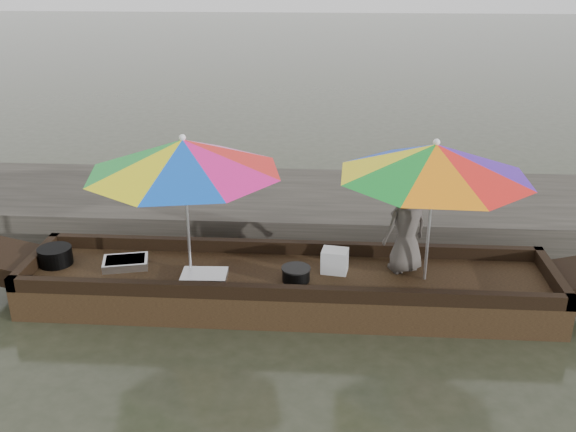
# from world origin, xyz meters

# --- Properties ---
(water) EXTENTS (80.00, 80.00, 0.00)m
(water) POSITION_xyz_m (0.00, 0.00, 0.00)
(water) COLOR #282D1D
(water) RESTS_ON ground
(dock) EXTENTS (22.00, 2.20, 0.50)m
(dock) POSITION_xyz_m (0.00, 2.20, 0.25)
(dock) COLOR #2D2B26
(dock) RESTS_ON ground
(boat_hull) EXTENTS (5.75, 1.20, 0.35)m
(boat_hull) POSITION_xyz_m (0.00, 0.00, 0.17)
(boat_hull) COLOR black
(boat_hull) RESTS_ON water
(cooking_pot) EXTENTS (0.38, 0.38, 0.20)m
(cooking_pot) POSITION_xyz_m (-2.63, 0.08, 0.45)
(cooking_pot) COLOR black
(cooking_pot) RESTS_ON boat_hull
(tray_crayfish) EXTENTS (0.55, 0.44, 0.09)m
(tray_crayfish) POSITION_xyz_m (-1.82, 0.07, 0.39)
(tray_crayfish) COLOR silver
(tray_crayfish) RESTS_ON boat_hull
(tray_scallop) EXTENTS (0.50, 0.36, 0.06)m
(tray_scallop) POSITION_xyz_m (-0.89, -0.15, 0.38)
(tray_scallop) COLOR silver
(tray_scallop) RESTS_ON boat_hull
(charcoal_grill) EXTENTS (0.29, 0.29, 0.14)m
(charcoal_grill) POSITION_xyz_m (0.10, -0.13, 0.42)
(charcoal_grill) COLOR black
(charcoal_grill) RESTS_ON boat_hull
(supply_bag) EXTENTS (0.31, 0.26, 0.26)m
(supply_bag) POSITION_xyz_m (0.51, 0.11, 0.48)
(supply_bag) COLOR silver
(supply_bag) RESTS_ON boat_hull
(vendor) EXTENTS (0.60, 0.53, 1.04)m
(vendor) POSITION_xyz_m (1.27, 0.20, 0.87)
(vendor) COLOR #46413C
(vendor) RESTS_ON boat_hull
(umbrella_bow) EXTENTS (2.45, 2.45, 1.55)m
(umbrella_bow) POSITION_xyz_m (-1.07, 0.00, 1.12)
(umbrella_bow) COLOR red
(umbrella_bow) RESTS_ON boat_hull
(umbrella_stern) EXTENTS (2.65, 2.65, 1.55)m
(umbrella_stern) POSITION_xyz_m (1.48, 0.00, 1.12)
(umbrella_stern) COLOR #4414A5
(umbrella_stern) RESTS_ON boat_hull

